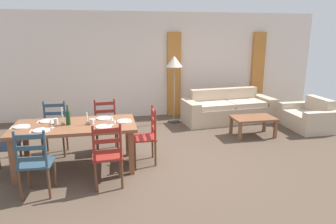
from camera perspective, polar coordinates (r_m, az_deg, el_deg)
name	(u,v)px	position (r m, az deg, el deg)	size (l,w,h in m)	color
ground_plane	(167,165)	(5.19, -0.16, -9.89)	(9.60, 9.60, 0.02)	brown
wall_far	(142,65)	(8.04, -4.84, 8.77)	(9.60, 0.16, 2.70)	beige
curtain_panel_left	(174,75)	(8.06, 1.15, 7.05)	(0.35, 0.08, 2.20)	#BB7330
curtain_panel_right	(257,73)	(8.90, 16.53, 7.15)	(0.35, 0.08, 2.20)	#BB7330
dining_table	(75,130)	(5.02, -17.13, -3.19)	(1.90, 0.96, 0.75)	brown
dining_chair_near_left	(35,163)	(4.42, -23.79, -8.76)	(0.45, 0.43, 0.96)	#2D4757
dining_chair_near_right	(108,155)	(4.37, -11.33, -8.02)	(0.44, 0.42, 0.96)	maroon
dining_chair_far_left	(55,128)	(5.86, -20.61, -2.91)	(0.44, 0.42, 0.96)	#31475A
dining_chair_far_right	(106,126)	(5.75, -11.59, -2.58)	(0.45, 0.43, 0.96)	maroon
dining_chair_head_west	(0,145)	(5.35, -29.08, -5.42)	(0.40, 0.42, 0.96)	navy
dining_chair_head_east	(147,136)	(5.11, -4.00, -4.47)	(0.41, 0.43, 0.96)	maroon
dinner_plate_near_left	(41,130)	(4.83, -22.80, -3.20)	(0.24, 0.24, 0.02)	white
fork_near_left	(31,131)	(4.86, -24.52, -3.33)	(0.02, 0.17, 0.01)	silver
dinner_plate_near_right	(104,127)	(4.73, -12.06, -2.73)	(0.24, 0.24, 0.02)	white
fork_near_right	(94,128)	(4.74, -13.87, -2.89)	(0.02, 0.17, 0.01)	silver
dinner_plate_far_left	(47,121)	(5.30, -21.80, -1.60)	(0.24, 0.24, 0.02)	white
fork_far_left	(38,122)	(5.33, -23.38, -1.74)	(0.02, 0.17, 0.01)	silver
dinner_plate_far_right	(104,118)	(5.21, -12.04, -1.15)	(0.24, 0.24, 0.02)	white
fork_far_right	(95,119)	(5.22, -13.68, -1.29)	(0.02, 0.17, 0.01)	silver
dinner_plate_head_west	(22,127)	(5.14, -25.89, -2.51)	(0.24, 0.24, 0.02)	white
fork_head_west	(11,128)	(5.18, -27.49, -2.64)	(0.02, 0.17, 0.01)	silver
dinner_plate_head_east	(124,121)	(4.97, -8.25, -1.71)	(0.24, 0.24, 0.02)	white
fork_head_east	(115,122)	(4.97, -9.97, -1.86)	(0.02, 0.17, 0.01)	silver
wine_bottle	(68,118)	(4.98, -18.36, -0.99)	(0.07, 0.07, 0.32)	#143819
wine_glass_near_left	(51,121)	(4.89, -21.17, -1.59)	(0.06, 0.06, 0.16)	white
wine_glass_near_right	(112,118)	(4.79, -10.61, -1.17)	(0.06, 0.06, 0.16)	white
coffee_cup_primary	(92,122)	(4.91, -14.19, -1.77)	(0.07, 0.07, 0.09)	beige
coffee_cup_secondary	(56,121)	(5.11, -20.41, -1.64)	(0.07, 0.07, 0.09)	beige
candle_tall	(63,120)	(5.02, -19.29, -1.39)	(0.05, 0.05, 0.28)	#998C66
candle_short	(87,121)	(4.93, -14.98, -1.67)	(0.05, 0.05, 0.20)	#998C66
couch	(227,110)	(7.76, 11.16, 0.42)	(2.34, 1.00, 0.80)	#C6AC91
coffee_table	(253,120)	(6.72, 15.80, -1.47)	(0.90, 0.56, 0.42)	brown
armchair_upholstered	(309,118)	(7.75, 25.08, -1.03)	(0.82, 1.17, 0.72)	#C7B399
standing_lamp	(174,66)	(7.34, 1.17, 8.77)	(0.40, 0.40, 1.64)	#332D28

